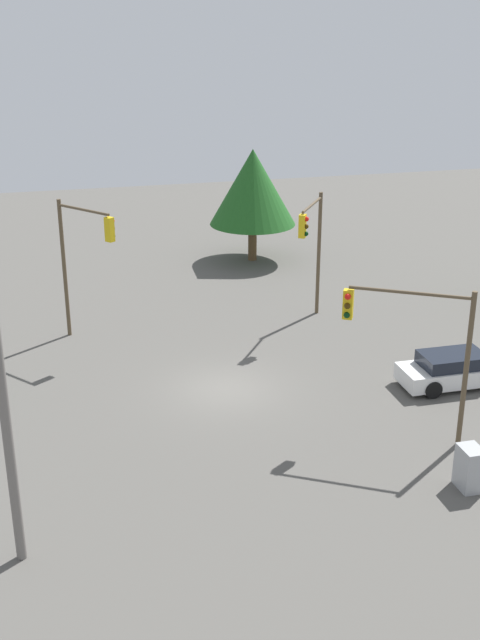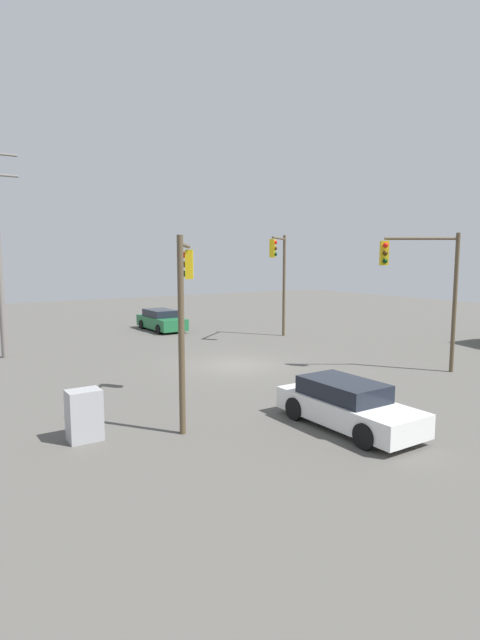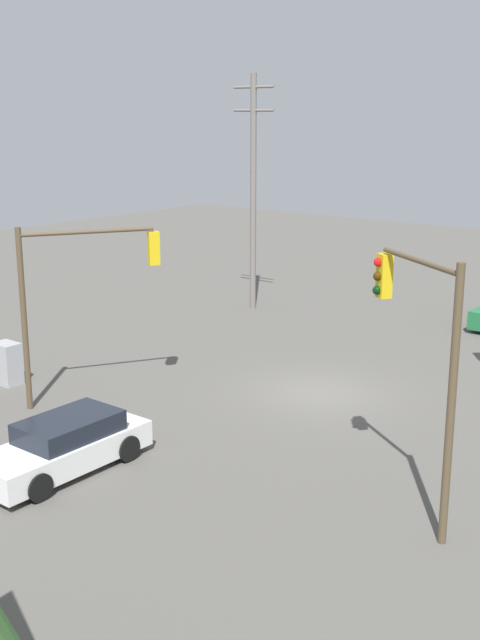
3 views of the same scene
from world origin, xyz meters
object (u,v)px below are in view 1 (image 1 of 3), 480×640
object	(u,v)px
traffic_signal_main	(415,335)
electrical_cabinet	(470,468)
traffic_signal_cross	(313,239)
sedan_white	(456,370)
traffic_signal_aux	(82,249)

from	to	relation	value
traffic_signal_main	electrical_cabinet	size ratio (longest dim) A/B	3.95
traffic_signal_main	traffic_signal_cross	size ratio (longest dim) A/B	0.93
sedan_white	traffic_signal_cross	size ratio (longest dim) A/B	0.76
traffic_signal_main	electrical_cabinet	bearing A→B (deg)	129.13
sedan_white	traffic_signal_cross	bearing A→B (deg)	-157.27
sedan_white	traffic_signal_main	size ratio (longest dim) A/B	0.82
traffic_signal_aux	electrical_cabinet	xyz separation A→B (m)	(-15.24, -10.84, -3.65)
traffic_signal_cross	electrical_cabinet	size ratio (longest dim) A/B	4.25
electrical_cabinet	traffic_signal_cross	bearing A→B (deg)	0.63
traffic_signal_cross	traffic_signal_main	bearing A→B (deg)	32.46
traffic_signal_cross	traffic_signal_aux	xyz separation A→B (m)	(0.23, 10.68, 0.20)
traffic_signal_aux	sedan_white	bearing A→B (deg)	20.52
traffic_signal_main	traffic_signal_aux	size ratio (longest dim) A/B	0.88
traffic_signal_cross	electrical_cabinet	world-z (taller)	traffic_signal_cross
traffic_signal_main	traffic_signal_aux	distance (m)	15.71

